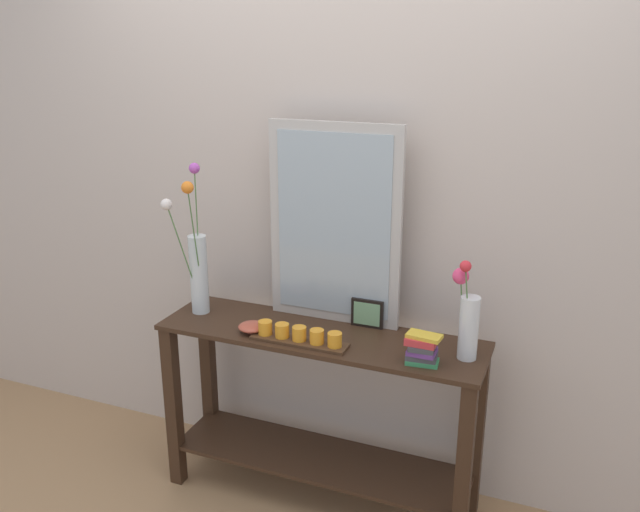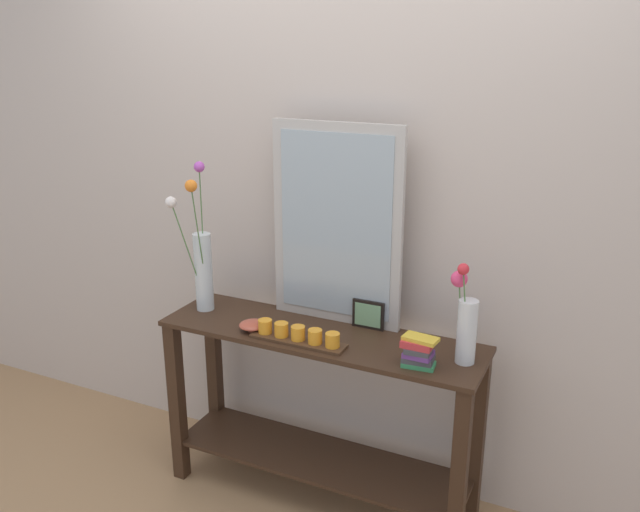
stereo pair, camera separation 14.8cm
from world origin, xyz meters
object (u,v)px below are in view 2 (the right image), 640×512
object	(u,v)px
candle_tray	(298,336)
tall_vase_left	(201,261)
picture_frame_small	(368,315)
console_table	(320,401)
mirror_leaning	(335,225)
decorative_bowl	(253,325)
vase_right	(465,321)
book_stack	(418,351)

from	to	relation	value
candle_tray	tall_vase_left	bearing A→B (deg)	167.75
picture_frame_small	console_table	bearing A→B (deg)	-139.83
tall_vase_left	picture_frame_small	distance (m)	0.75
mirror_leaning	decorative_bowl	world-z (taller)	mirror_leaning
mirror_leaning	candle_tray	distance (m)	0.47
console_table	picture_frame_small	size ratio (longest dim) A/B	9.86
candle_tray	mirror_leaning	bearing A→B (deg)	81.60
vase_right	candle_tray	bearing A→B (deg)	-169.38
decorative_bowl	book_stack	xyz separation A→B (m)	(0.70, -0.01, 0.04)
console_table	book_stack	distance (m)	0.58
candle_tray	book_stack	xyz separation A→B (m)	(0.48, 0.01, 0.03)
book_stack	candle_tray	bearing A→B (deg)	-178.76
vase_right	candle_tray	distance (m)	0.65
vase_right	decorative_bowl	bearing A→B (deg)	-173.35
console_table	vase_right	xyz separation A→B (m)	(0.58, 0.01, 0.47)
console_table	tall_vase_left	distance (m)	0.78
console_table	mirror_leaning	size ratio (longest dim) A/B	1.61
picture_frame_small	candle_tray	bearing A→B (deg)	-129.48
candle_tray	vase_right	bearing A→B (deg)	10.62
console_table	book_stack	xyz separation A→B (m)	(0.44, -0.10, 0.37)
candle_tray	decorative_bowl	size ratio (longest dim) A/B	3.53
mirror_leaning	decorative_bowl	distance (m)	0.53
picture_frame_small	decorative_bowl	distance (m)	0.47
console_table	tall_vase_left	bearing A→B (deg)	179.59
tall_vase_left	vase_right	bearing A→B (deg)	0.15
picture_frame_small	book_stack	world-z (taller)	picture_frame_small
vase_right	picture_frame_small	world-z (taller)	vase_right
picture_frame_small	vase_right	bearing A→B (deg)	-16.31
vase_right	picture_frame_small	size ratio (longest dim) A/B	2.84
vase_right	picture_frame_small	distance (m)	0.45
candle_tray	picture_frame_small	world-z (taller)	picture_frame_small
candle_tray	picture_frame_small	xyz separation A→B (m)	(0.20, 0.24, 0.03)
vase_right	book_stack	bearing A→B (deg)	-142.47
mirror_leaning	picture_frame_small	xyz separation A→B (m)	(0.16, -0.02, -0.35)
decorative_bowl	tall_vase_left	bearing A→B (deg)	162.73
console_table	candle_tray	distance (m)	0.36
tall_vase_left	candle_tray	xyz separation A→B (m)	(0.52, -0.11, -0.20)
mirror_leaning	book_stack	world-z (taller)	mirror_leaning
book_stack	console_table	bearing A→B (deg)	167.35
console_table	book_stack	bearing A→B (deg)	-12.65
console_table	candle_tray	size ratio (longest dim) A/B	3.42
vase_right	picture_frame_small	bearing A→B (deg)	163.69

